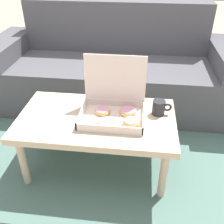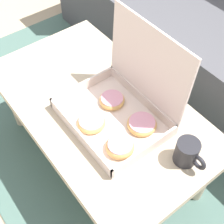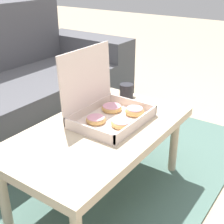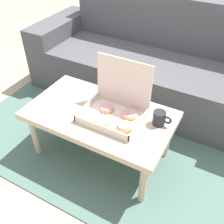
# 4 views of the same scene
# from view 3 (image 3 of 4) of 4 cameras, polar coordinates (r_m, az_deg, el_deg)

# --- Properties ---
(ground_plane) EXTENTS (12.00, 12.00, 0.00)m
(ground_plane) POSITION_cam_3_polar(r_m,az_deg,el_deg) (1.70, -4.67, -13.81)
(ground_plane) COLOR tan
(area_rug) EXTENTS (2.22, 1.77, 0.01)m
(area_rug) POSITION_cam_3_polar(r_m,az_deg,el_deg) (1.87, -11.93, -10.13)
(area_rug) COLOR #4C6B60
(area_rug) RESTS_ON ground_plane
(coffee_table) EXTENTS (0.94, 0.53, 0.39)m
(coffee_table) POSITION_cam_3_polar(r_m,az_deg,el_deg) (1.46, -2.40, -4.53)
(coffee_table) COLOR #C6B293
(coffee_table) RESTS_ON ground_plane
(pastry_box) EXTENTS (0.37, 0.30, 0.34)m
(pastry_box) POSITION_cam_3_polar(r_m,az_deg,el_deg) (1.50, -0.70, 0.83)
(pastry_box) COLOR silver
(pastry_box) RESTS_ON coffee_table
(coffee_mug) EXTENTS (0.12, 0.08, 0.09)m
(coffee_mug) POSITION_cam_3_polar(r_m,az_deg,el_deg) (1.74, 2.71, 3.73)
(coffee_mug) COLOR #232328
(coffee_mug) RESTS_ON coffee_table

